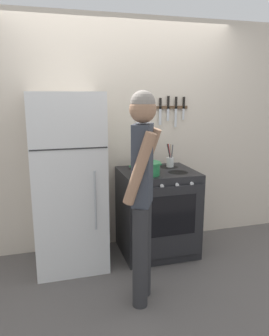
{
  "coord_description": "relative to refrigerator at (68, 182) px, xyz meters",
  "views": [
    {
      "loc": [
        -0.87,
        -3.55,
        1.73
      ],
      "look_at": [
        -0.0,
        -0.48,
        1.01
      ],
      "focal_mm": 35.0,
      "sensor_mm": 36.0,
      "label": 1
    }
  ],
  "objects": [
    {
      "name": "person",
      "position": [
        0.52,
        -0.81,
        0.13
      ],
      "size": [
        0.39,
        0.43,
        1.76
      ],
      "rotation": [
        0.0,
        0.0,
        1.09
      ],
      "color": "#2D2D30",
      "rests_on": "ground_plane"
    },
    {
      "name": "tea_kettle",
      "position": [
        0.78,
        0.14,
        0.12
      ],
      "size": [
        0.23,
        0.18,
        0.23
      ],
      "color": "silver",
      "rests_on": "stove_range"
    },
    {
      "name": "wall_knife_strip",
      "position": [
        1.22,
        0.32,
        0.71
      ],
      "size": [
        0.38,
        0.03,
        0.35
      ],
      "color": "brown"
    },
    {
      "name": "dutch_oven_pot",
      "position": [
        0.77,
        -0.13,
        0.12
      ],
      "size": [
        0.34,
        0.3,
        0.16
      ],
      "color": "#237A42",
      "rests_on": "stove_range"
    },
    {
      "name": "utensil_jar",
      "position": [
        1.14,
        0.14,
        0.12
      ],
      "size": [
        0.08,
        0.08,
        0.26
      ],
      "color": "silver",
      "rests_on": "stove_range"
    },
    {
      "name": "stove_range",
      "position": [
        0.95,
        -0.02,
        -0.4
      ],
      "size": [
        0.79,
        0.71,
        0.93
      ],
      "color": "#232326",
      "rests_on": "ground_plane"
    },
    {
      "name": "ground_plane",
      "position": [
        0.65,
        0.34,
        -0.88
      ],
      "size": [
        14.0,
        14.0,
        0.0
      ],
      "primitive_type": "plane",
      "color": "#5B5654"
    },
    {
      "name": "refrigerator",
      "position": [
        0.0,
        0.0,
        0.0
      ],
      "size": [
        0.69,
        0.7,
        1.75
      ],
      "color": "white",
      "rests_on": "ground_plane"
    },
    {
      "name": "wall_back",
      "position": [
        0.65,
        0.37,
        0.4
      ],
      "size": [
        10.0,
        0.06,
        2.55
      ],
      "color": "beige",
      "rests_on": "ground_plane"
    }
  ]
}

